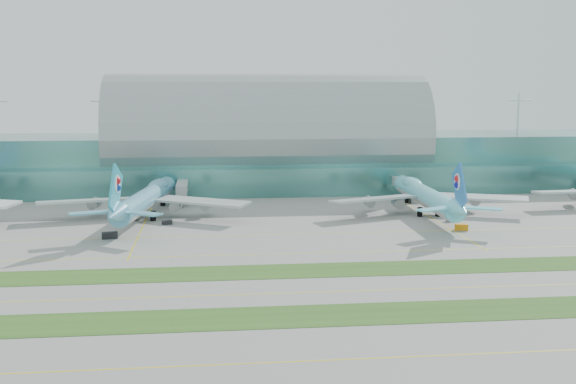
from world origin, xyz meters
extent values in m
plane|color=gray|center=(0.00, 0.00, 0.00)|extent=(700.00, 700.00, 0.00)
cube|color=#3D7A75|center=(0.00, 130.00, 10.00)|extent=(340.00, 42.00, 20.00)
cube|color=#3D7A75|center=(0.00, 106.00, 5.00)|extent=(340.00, 8.00, 10.00)
ellipsoid|color=#9EA5A8|center=(0.00, 130.00, 20.00)|extent=(340.00, 46.20, 16.17)
cylinder|color=white|center=(0.00, 130.00, 28.00)|extent=(0.80, 0.80, 16.00)
cube|color=#B2B7B7|center=(-31.00, 95.00, 5.50)|extent=(3.50, 22.00, 3.00)
cylinder|color=black|center=(-31.00, 85.00, 2.00)|extent=(1.00, 1.00, 4.00)
cube|color=#B2B7B7|center=(44.00, 95.00, 5.50)|extent=(3.50, 22.00, 3.00)
cylinder|color=black|center=(44.00, 85.00, 2.00)|extent=(1.00, 1.00, 4.00)
cube|color=#2D591E|center=(0.00, -28.00, 0.04)|extent=(420.00, 12.00, 0.08)
cube|color=#2D591E|center=(0.00, 2.00, 0.04)|extent=(420.00, 12.00, 0.08)
cube|color=yellow|center=(0.00, -48.00, 0.01)|extent=(420.00, 0.35, 0.01)
cube|color=yellow|center=(0.00, -14.00, 0.01)|extent=(420.00, 0.35, 0.01)
cube|color=yellow|center=(0.00, 18.00, 0.01)|extent=(420.00, 0.35, 0.01)
cube|color=yellow|center=(0.00, 40.00, 0.01)|extent=(420.00, 0.35, 0.01)
cylinder|color=#5AA7C6|center=(-40.63, 67.59, 5.77)|extent=(14.75, 58.88, 5.87)
ellipsoid|color=#5AA7C6|center=(-38.12, 83.83, 7.39)|extent=(8.23, 18.48, 4.18)
cone|color=#5AA7C6|center=(-35.80, 98.83, 5.77)|extent=(6.52, 5.57, 5.87)
cone|color=#5AA7C6|center=(-45.68, 34.86, 6.91)|extent=(6.81, 9.27, 5.57)
cube|color=#B8BDBE|center=(-57.75, 68.32, 5.39)|extent=(29.26, 13.43, 1.16)
cylinder|color=#93959B|center=(-52.76, 72.72, 3.41)|extent=(3.97, 5.63, 3.22)
cube|color=#B8BDBE|center=(-24.08, 63.12, 5.39)|extent=(28.04, 20.65, 1.16)
cylinder|color=#93959B|center=(-27.51, 68.82, 3.41)|extent=(3.97, 5.63, 3.22)
cube|color=#2A9FBF|center=(-45.39, 36.73, 12.87)|extent=(2.46, 12.38, 13.64)
cylinder|color=white|center=(-45.25, 37.67, 14.29)|extent=(1.53, 4.62, 4.54)
cylinder|color=black|center=(-37.22, 89.63, 1.42)|extent=(1.70, 1.70, 2.84)
cylinder|color=black|center=(-44.01, 64.29, 1.42)|extent=(1.70, 1.70, 2.84)
cylinder|color=black|center=(-38.40, 63.42, 1.42)|extent=(1.70, 1.70, 2.84)
cylinder|color=#6EDEF2|center=(43.17, 64.97, 5.60)|extent=(6.62, 56.97, 5.69)
ellipsoid|color=#6EDEF2|center=(43.43, 80.89, 7.16)|extent=(5.69, 17.38, 4.05)
cone|color=#6EDEF2|center=(43.67, 95.61, 5.60)|extent=(5.76, 4.68, 5.69)
cone|color=#6EDEF2|center=(42.64, 32.86, 6.70)|extent=(5.54, 8.34, 5.40)
cube|color=#BABEC1|center=(26.63, 63.40, 5.23)|extent=(28.17, 16.34, 1.12)
cylinder|color=gray|center=(30.83, 68.29, 3.30)|extent=(3.20, 5.10, 3.12)
cube|color=#BABEC1|center=(59.65, 62.86, 5.23)|extent=(28.04, 17.09, 1.12)
cylinder|color=gray|center=(55.60, 67.88, 3.30)|extent=(3.20, 5.10, 3.12)
cube|color=#2E78CD|center=(42.67, 34.70, 12.48)|extent=(0.75, 12.07, 13.23)
cylinder|color=white|center=(42.69, 35.61, 13.85)|extent=(0.90, 4.42, 4.40)
cylinder|color=black|center=(43.52, 86.58, 1.38)|extent=(1.65, 1.65, 2.75)
cylinder|color=black|center=(40.36, 61.34, 1.38)|extent=(1.65, 1.65, 2.75)
cylinder|color=black|center=(45.86, 61.25, 1.38)|extent=(1.65, 1.65, 2.75)
cube|color=black|center=(-47.63, 39.68, 0.81)|extent=(4.23, 2.58, 1.62)
cube|color=black|center=(-34.06, 56.99, 0.60)|extent=(3.07, 2.22, 1.20)
cube|color=orange|center=(45.59, 40.14, 0.84)|extent=(3.69, 2.45, 1.69)
cube|color=black|center=(47.94, 53.43, 0.91)|extent=(3.99, 2.90, 1.82)
camera|label=1|loc=(-22.09, -145.00, 38.87)|focal=45.00mm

